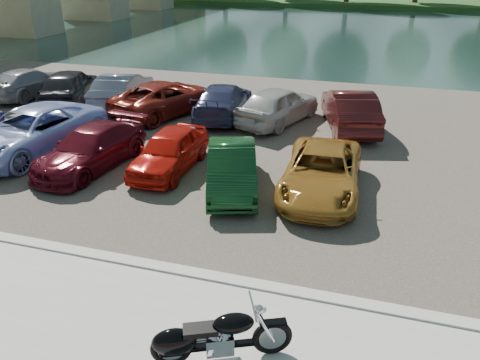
# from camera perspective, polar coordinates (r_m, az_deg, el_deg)

# --- Properties ---
(ground) EXTENTS (200.00, 200.00, 0.00)m
(ground) POSITION_cam_1_polar(r_m,az_deg,el_deg) (8.54, -6.41, -20.27)
(ground) COLOR #595447
(ground) RESTS_ON ground
(kerb) EXTENTS (60.00, 0.30, 0.14)m
(kerb) POSITION_cam_1_polar(r_m,az_deg,el_deg) (9.88, -1.92, -12.09)
(kerb) COLOR #B3B0A8
(kerb) RESTS_ON ground
(parking_lot) EXTENTS (60.00, 18.00, 0.04)m
(parking_lot) POSITION_cam_1_polar(r_m,az_deg,el_deg) (17.68, 7.31, 5.18)
(parking_lot) COLOR #3D3831
(parking_lot) RESTS_ON ground
(river) EXTENTS (120.00, 40.00, 0.00)m
(river) POSITION_cam_1_polar(r_m,az_deg,el_deg) (45.89, 13.86, 17.16)
(river) COLOR #192D2B
(river) RESTS_ON ground
(far_bank) EXTENTS (120.00, 24.00, 0.60)m
(far_bank) POSITION_cam_1_polar(r_m,az_deg,el_deg) (77.67, 15.63, 20.35)
(far_bank) COLOR #224418
(far_bank) RESTS_ON ground
(motorcycle) EXTENTS (2.19, 1.19, 1.05)m
(motorcycle) POSITION_cam_1_polar(r_m,az_deg,el_deg) (7.95, -3.82, -18.67)
(motorcycle) COLOR black
(motorcycle) RESTS_ON promenade
(car_2) EXTENTS (3.31, 5.75, 1.51)m
(car_2) POSITION_cam_1_polar(r_m,az_deg,el_deg) (17.35, -24.15, 5.43)
(car_2) COLOR #9EAEE7
(car_2) RESTS_ON parking_lot
(car_3) EXTENTS (2.27, 4.52, 1.26)m
(car_3) POSITION_cam_1_polar(r_m,az_deg,el_deg) (15.47, -17.73, 3.71)
(car_3) COLOR #4D0B15
(car_3) RESTS_ON parking_lot
(car_4) EXTENTS (1.52, 3.74, 1.27)m
(car_4) POSITION_cam_1_polar(r_m,az_deg,el_deg) (14.72, -8.59, 3.58)
(car_4) COLOR red
(car_4) RESTS_ON parking_lot
(car_5) EXTENTS (2.43, 4.06, 1.26)m
(car_5) POSITION_cam_1_polar(r_m,az_deg,el_deg) (13.32, -0.99, 1.45)
(car_5) COLOR #103B19
(car_5) RESTS_ON parking_lot
(car_6) EXTENTS (2.24, 4.59, 1.26)m
(car_6) POSITION_cam_1_polar(r_m,az_deg,el_deg) (13.29, 9.94, 0.98)
(car_6) COLOR #AA7427
(car_6) RESTS_ON parking_lot
(car_7) EXTENTS (2.23, 4.68, 1.32)m
(car_7) POSITION_cam_1_polar(r_m,az_deg,el_deg) (24.96, -24.30, 10.79)
(car_7) COLOR gray
(car_7) RESTS_ON parking_lot
(car_8) EXTENTS (3.13, 4.87, 1.54)m
(car_8) POSITION_cam_1_polar(r_m,az_deg,el_deg) (23.13, -20.03, 10.77)
(car_8) COLOR black
(car_8) RESTS_ON parking_lot
(car_9) EXTENTS (2.20, 4.62, 1.46)m
(car_9) POSITION_cam_1_polar(r_m,az_deg,el_deg) (21.88, -14.14, 10.64)
(car_9) COLOR slate
(car_9) RESTS_ON parking_lot
(car_10) EXTENTS (3.94, 5.49, 1.39)m
(car_10) POSITION_cam_1_polar(r_m,az_deg,el_deg) (20.37, -9.01, 9.92)
(car_10) COLOR maroon
(car_10) RESTS_ON parking_lot
(car_11) EXTENTS (2.48, 4.91, 1.37)m
(car_11) POSITION_cam_1_polar(r_m,az_deg,el_deg) (19.74, -2.07, 9.68)
(car_11) COLOR navy
(car_11) RESTS_ON parking_lot
(car_12) EXTENTS (3.09, 4.70, 1.49)m
(car_12) POSITION_cam_1_polar(r_m,az_deg,el_deg) (18.95, 4.67, 9.13)
(car_12) COLOR beige
(car_12) RESTS_ON parking_lot
(car_13) EXTENTS (2.74, 4.86, 1.52)m
(car_13) POSITION_cam_1_polar(r_m,az_deg,el_deg) (18.75, 13.22, 8.40)
(car_13) COLOR #451212
(car_13) RESTS_ON parking_lot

